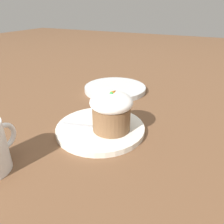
% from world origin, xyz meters
% --- Properties ---
extents(ground_plane, '(4.00, 4.00, 0.00)m').
position_xyz_m(ground_plane, '(0.00, 0.00, 0.00)').
color(ground_plane, brown).
extents(dessert_plate, '(0.22, 0.22, 0.01)m').
position_xyz_m(dessert_plate, '(0.00, 0.00, 0.01)').
color(dessert_plate, white).
rests_on(dessert_plate, ground_plane).
extents(carrot_cake, '(0.10, 0.10, 0.10)m').
position_xyz_m(carrot_cake, '(0.00, -0.03, 0.06)').
color(carrot_cake, brown).
rests_on(carrot_cake, dessert_plate).
extents(spoon, '(0.06, 0.14, 0.01)m').
position_xyz_m(spoon, '(-0.01, -0.01, 0.02)').
color(spoon, '#B7B7BC').
rests_on(spoon, dessert_plate).
extents(side_plate, '(0.23, 0.23, 0.02)m').
position_xyz_m(side_plate, '(0.28, 0.09, 0.01)').
color(side_plate, silver).
rests_on(side_plate, ground_plane).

